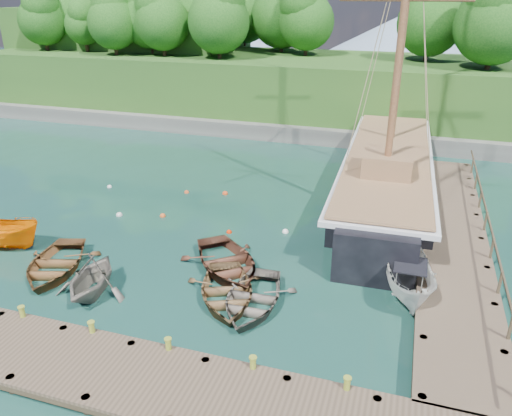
# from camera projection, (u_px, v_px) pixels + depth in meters

# --- Properties ---
(ground) EXTENTS (160.00, 160.00, 0.00)m
(ground) POSITION_uv_depth(u_px,v_px,m) (182.00, 278.00, 22.09)
(ground) COLOR #163A2C
(ground) RESTS_ON ground
(dock_near) EXTENTS (20.00, 3.20, 1.10)m
(dock_near) POSITION_uv_depth(u_px,v_px,m) (149.00, 381.00, 15.69)
(dock_near) COLOR #493A2C
(dock_near) RESTS_ON ground
(dock_east) EXTENTS (3.20, 24.00, 1.10)m
(dock_east) POSITION_uv_depth(u_px,v_px,m) (452.00, 237.00, 24.80)
(dock_east) COLOR #493A2C
(dock_east) RESTS_ON ground
(bollard_0) EXTENTS (0.26, 0.26, 0.45)m
(bollard_0) POSITION_uv_depth(u_px,v_px,m) (26.00, 330.00, 18.76)
(bollard_0) COLOR olive
(bollard_0) RESTS_ON ground
(bollard_1) EXTENTS (0.26, 0.26, 0.45)m
(bollard_1) POSITION_uv_depth(u_px,v_px,m) (95.00, 346.00, 17.92)
(bollard_1) COLOR olive
(bollard_1) RESTS_ON ground
(bollard_2) EXTENTS (0.26, 0.26, 0.45)m
(bollard_2) POSITION_uv_depth(u_px,v_px,m) (170.00, 363.00, 17.08)
(bollard_2) COLOR olive
(bollard_2) RESTS_ON ground
(bollard_3) EXTENTS (0.26, 0.26, 0.45)m
(bollard_3) POSITION_uv_depth(u_px,v_px,m) (253.00, 382.00, 16.25)
(bollard_3) COLOR olive
(bollard_3) RESTS_ON ground
(bollard_4) EXTENTS (0.26, 0.26, 0.45)m
(bollard_4) POSITION_uv_depth(u_px,v_px,m) (345.00, 404.00, 15.41)
(bollard_4) COLOR olive
(bollard_4) RESTS_ON ground
(rowboat_0) EXTENTS (4.55, 5.44, 0.97)m
(rowboat_0) POSITION_uv_depth(u_px,v_px,m) (55.00, 271.00, 22.66)
(rowboat_0) COLOR brown
(rowboat_0) RESTS_ON ground
(rowboat_1) EXTENTS (3.59, 3.98, 1.86)m
(rowboat_1) POSITION_uv_depth(u_px,v_px,m) (93.00, 293.00, 21.04)
(rowboat_1) COLOR #6A6359
(rowboat_1) RESTS_ON ground
(rowboat_2) EXTENTS (4.81, 5.48, 0.94)m
(rowboat_2) POSITION_uv_depth(u_px,v_px,m) (226.00, 299.00, 20.62)
(rowboat_2) COLOR brown
(rowboat_2) RESTS_ON ground
(rowboat_3) EXTENTS (3.37, 4.59, 0.92)m
(rowboat_3) POSITION_uv_depth(u_px,v_px,m) (252.00, 306.00, 20.17)
(rowboat_3) COLOR #5F564C
(rowboat_3) RESTS_ON ground
(rowboat_4) EXTENTS (5.92, 6.10, 1.03)m
(rowboat_4) POSITION_uv_depth(u_px,v_px,m) (227.00, 270.00, 22.76)
(rowboat_4) COLOR #4E2B1D
(rowboat_4) RESTS_ON ground
(motorboat_orange) EXTENTS (4.59, 2.10, 1.72)m
(motorboat_orange) POSITION_uv_depth(u_px,v_px,m) (3.00, 247.00, 24.77)
(motorboat_orange) COLOR orange
(motorboat_orange) RESTS_ON ground
(cabin_boat_white) EXTENTS (2.67, 5.16, 1.90)m
(cabin_boat_white) POSITION_uv_depth(u_px,v_px,m) (407.00, 295.00, 20.92)
(cabin_boat_white) COLOR silver
(cabin_boat_white) RESTS_ON ground
(schooner) EXTENTS (5.66, 27.99, 20.60)m
(schooner) POSITION_uv_depth(u_px,v_px,m) (386.00, 179.00, 30.47)
(schooner) COLOR black
(schooner) RESTS_ON ground
(mooring_buoy_0) EXTENTS (0.36, 0.36, 0.36)m
(mooring_buoy_0) POSITION_uv_depth(u_px,v_px,m) (119.00, 216.00, 28.24)
(mooring_buoy_0) COLOR silver
(mooring_buoy_0) RESTS_ON ground
(mooring_buoy_1) EXTENTS (0.34, 0.34, 0.34)m
(mooring_buoy_1) POSITION_uv_depth(u_px,v_px,m) (163.00, 216.00, 28.13)
(mooring_buoy_1) COLOR #D4501A
(mooring_buoy_1) RESTS_ON ground
(mooring_buoy_2) EXTENTS (0.28, 0.28, 0.28)m
(mooring_buoy_2) POSITION_uv_depth(u_px,v_px,m) (229.00, 233.00, 26.26)
(mooring_buoy_2) COLOR red
(mooring_buoy_2) RESTS_ON ground
(mooring_buoy_3) EXTENTS (0.34, 0.34, 0.34)m
(mooring_buoy_3) POSITION_uv_depth(u_px,v_px,m) (285.00, 232.00, 26.29)
(mooring_buoy_3) COLOR white
(mooring_buoy_3) RESTS_ON ground
(mooring_buoy_4) EXTENTS (0.30, 0.30, 0.30)m
(mooring_buoy_4) POSITION_uv_depth(u_px,v_px,m) (187.00, 193.00, 31.41)
(mooring_buoy_4) COLOR #D5501F
(mooring_buoy_4) RESTS_ON ground
(mooring_buoy_5) EXTENTS (0.35, 0.35, 0.35)m
(mooring_buoy_5) POSITION_uv_depth(u_px,v_px,m) (225.00, 194.00, 31.21)
(mooring_buoy_5) COLOR #D64215
(mooring_buoy_5) RESTS_ON ground
(mooring_buoy_6) EXTENTS (0.32, 0.32, 0.32)m
(mooring_buoy_6) POSITION_uv_depth(u_px,v_px,m) (110.00, 187.00, 32.27)
(mooring_buoy_6) COLOR silver
(mooring_buoy_6) RESTS_ON ground
(mooring_buoy_7) EXTENTS (0.32, 0.32, 0.32)m
(mooring_buoy_7) POSITION_uv_depth(u_px,v_px,m) (254.00, 272.00, 22.62)
(mooring_buoy_7) COLOR orange
(mooring_buoy_7) RESTS_ON ground
(headland) EXTENTS (51.00, 19.31, 12.90)m
(headland) POSITION_uv_depth(u_px,v_px,m) (197.00, 56.00, 50.81)
(headland) COLOR #474744
(headland) RESTS_ON ground
(distant_ridge) EXTENTS (117.00, 40.00, 10.00)m
(distant_ridge) POSITION_uv_depth(u_px,v_px,m) (394.00, 40.00, 80.18)
(distant_ridge) COLOR #728CA5
(distant_ridge) RESTS_ON ground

